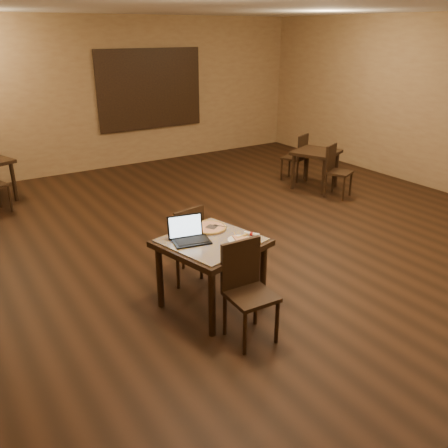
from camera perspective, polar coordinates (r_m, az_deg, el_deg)
ground at (r=6.51m, az=6.14°, el=-2.48°), size 10.00×10.00×0.00m
wall_back at (r=10.35m, az=-11.55°, el=15.17°), size 8.00×0.02×3.00m
ceiling at (r=5.92m, az=7.44°, el=24.92°), size 8.00×10.00×0.02m
mural at (r=10.50m, az=-8.87°, el=15.72°), size 2.34×0.05×1.64m
tiled_table at (r=4.81m, az=-1.54°, el=-2.99°), size 1.12×1.12×0.76m
chair_main_near at (r=4.41m, az=2.70°, el=-7.34°), size 0.43×0.43×0.95m
chair_main_far at (r=5.37m, az=-4.83°, el=-1.91°), size 0.46×0.46×0.92m
laptop at (r=4.74m, az=-4.31°, el=-1.24°), size 0.40×0.35×0.25m
plate at (r=4.73m, az=1.85°, el=-1.95°), size 0.24×0.24×0.01m
pizza_slice at (r=4.73m, az=1.86°, el=-1.78°), size 0.23×0.23×0.02m
pizza_pan at (r=5.01m, az=-1.80°, el=-0.57°), size 0.39×0.39×0.01m
pizza_whole at (r=5.00m, az=-1.80°, el=-0.41°), size 0.37×0.37×0.03m
spatula at (r=5.00m, az=-1.49°, el=-0.36°), size 0.23×0.29×0.01m
napkin_roll at (r=4.86m, az=3.34°, el=-1.20°), size 0.12×0.15×0.04m
other_table_a at (r=8.83m, az=10.99°, el=7.90°), size 0.97×0.97×0.69m
other_table_a_chair_near at (r=8.46m, az=13.24°, el=6.61°), size 0.51×0.51×0.90m
other_table_a_chair_far at (r=9.24m, az=8.86°, el=8.24°), size 0.51×0.51×0.90m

